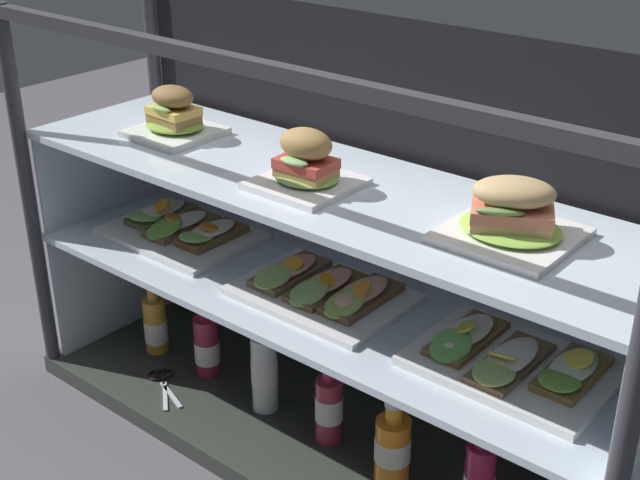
% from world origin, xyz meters
% --- Properties ---
extents(ground_plane, '(6.00, 6.00, 0.02)m').
position_xyz_m(ground_plane, '(0.00, 0.00, -0.01)').
color(ground_plane, '#555158').
rests_on(ground_plane, ground).
extents(case_base_deck, '(1.42, 0.43, 0.04)m').
position_xyz_m(case_base_deck, '(0.00, 0.00, 0.02)').
color(case_base_deck, '#30342E').
rests_on(case_base_deck, ground).
extents(case_frame, '(1.42, 0.43, 0.90)m').
position_xyz_m(case_frame, '(0.00, 0.12, 0.49)').
color(case_frame, '#333338').
rests_on(case_frame, ground).
extents(riser_lower_tier, '(1.36, 0.36, 0.32)m').
position_xyz_m(riser_lower_tier, '(0.00, 0.00, 0.20)').
color(riser_lower_tier, silver).
rests_on(riser_lower_tier, case_base_deck).
extents(shelf_lower_glass, '(1.37, 0.38, 0.02)m').
position_xyz_m(shelf_lower_glass, '(0.00, 0.00, 0.37)').
color(shelf_lower_glass, silver).
rests_on(shelf_lower_glass, riser_lower_tier).
extents(riser_upper_tier, '(1.36, 0.36, 0.23)m').
position_xyz_m(riser_upper_tier, '(0.00, 0.00, 0.49)').
color(riser_upper_tier, silver).
rests_on(riser_upper_tier, shelf_lower_glass).
extents(shelf_upper_glass, '(1.37, 0.38, 0.02)m').
position_xyz_m(shelf_upper_glass, '(0.00, 0.00, 0.62)').
color(shelf_upper_glass, silver).
rests_on(shelf_upper_glass, riser_upper_tier).
extents(plated_roll_sandwich_right_of_center, '(0.17, 0.17, 0.11)m').
position_xyz_m(plated_roll_sandwich_right_of_center, '(-0.40, -0.00, 0.67)').
color(plated_roll_sandwich_right_of_center, white).
rests_on(plated_roll_sandwich_right_of_center, shelf_upper_glass).
extents(plated_roll_sandwich_center, '(0.18, 0.18, 0.11)m').
position_xyz_m(plated_roll_sandwich_center, '(0.00, -0.04, 0.67)').
color(plated_roll_sandwich_center, white).
rests_on(plated_roll_sandwich_center, shelf_upper_glass).
extents(plated_roll_sandwich_mid_left, '(0.21, 0.21, 0.11)m').
position_xyz_m(plated_roll_sandwich_mid_left, '(0.40, -0.00, 0.66)').
color(plated_roll_sandwich_mid_left, white).
rests_on(plated_roll_sandwich_mid_left, shelf_upper_glass).
extents(open_sandwich_tray_right_of_center, '(0.34, 0.24, 0.06)m').
position_xyz_m(open_sandwich_tray_right_of_center, '(-0.42, 0.01, 0.40)').
color(open_sandwich_tray_right_of_center, white).
rests_on(open_sandwich_tray_right_of_center, shelf_lower_glass).
extents(open_sandwich_tray_near_left_corner, '(0.34, 0.24, 0.06)m').
position_xyz_m(open_sandwich_tray_near_left_corner, '(0.01, 0.00, 0.39)').
color(open_sandwich_tray_near_left_corner, white).
rests_on(open_sandwich_tray_near_left_corner, shelf_lower_glass).
extents(open_sandwich_tray_center, '(0.34, 0.25, 0.06)m').
position_xyz_m(open_sandwich_tray_center, '(0.42, 0.01, 0.40)').
color(open_sandwich_tray_center, white).
rests_on(open_sandwich_tray_center, shelf_lower_glass).
extents(juice_bottle_tucked_behind, '(0.06, 0.06, 0.19)m').
position_xyz_m(juice_bottle_tucked_behind, '(-0.52, -0.01, 0.12)').
color(juice_bottle_tucked_behind, gold).
rests_on(juice_bottle_tucked_behind, case_base_deck).
extents(juice_bottle_front_middle, '(0.06, 0.06, 0.21)m').
position_xyz_m(juice_bottle_front_middle, '(-0.35, -0.00, 0.12)').
color(juice_bottle_front_middle, '#9C253F').
rests_on(juice_bottle_front_middle, case_base_deck).
extents(juice_bottle_back_left, '(0.06, 0.06, 0.24)m').
position_xyz_m(juice_bottle_back_left, '(-0.15, -0.01, 0.14)').
color(juice_bottle_back_left, silver).
rests_on(juice_bottle_back_left, case_base_deck).
extents(juice_bottle_back_right, '(0.06, 0.06, 0.20)m').
position_xyz_m(juice_bottle_back_right, '(0.03, -0.01, 0.12)').
color(juice_bottle_back_right, '#9E2C3F').
rests_on(juice_bottle_back_right, case_base_deck).
extents(juice_bottle_front_second, '(0.07, 0.07, 0.19)m').
position_xyz_m(juice_bottle_front_second, '(0.21, -0.03, 0.12)').
color(juice_bottle_front_second, orange).
rests_on(juice_bottle_front_second, case_base_deck).
extents(juice_bottle_near_post, '(0.06, 0.06, 0.22)m').
position_xyz_m(juice_bottle_near_post, '(0.39, -0.01, 0.13)').
color(juice_bottle_near_post, '#941A45').
rests_on(juice_bottle_near_post, case_base_deck).
extents(kitchen_scissors, '(0.17, 0.13, 0.01)m').
position_xyz_m(kitchen_scissors, '(-0.41, -0.09, 0.05)').
color(kitchen_scissors, silver).
rests_on(kitchen_scissors, case_base_deck).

